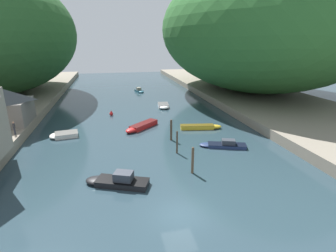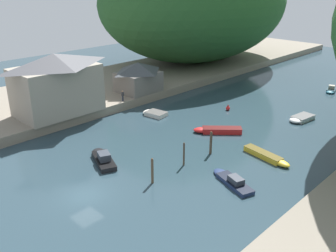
# 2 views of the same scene
# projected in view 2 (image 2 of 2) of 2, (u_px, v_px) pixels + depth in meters

# --- Properties ---
(water_surface) EXTENTS (130.00, 130.00, 0.00)m
(water_surface) POSITION_uv_depth(u_px,v_px,m) (256.00, 117.00, 55.66)
(water_surface) COLOR #283D47
(water_surface) RESTS_ON ground
(left_bank) EXTENTS (22.00, 120.00, 1.35)m
(left_bank) POSITION_uv_depth(u_px,v_px,m) (136.00, 79.00, 72.94)
(left_bank) COLOR gray
(left_bank) RESTS_ON ground
(hillside_left) EXTENTS (33.87, 47.42, 25.35)m
(hillside_left) POSITION_uv_depth(u_px,v_px,m) (198.00, 2.00, 81.30)
(hillside_left) COLOR #285628
(hillside_left) RESTS_ON left_bank
(waterfront_building) EXTENTS (7.42, 12.05, 8.44)m
(waterfront_building) POSITION_uv_depth(u_px,v_px,m) (56.00, 83.00, 51.78)
(waterfront_building) COLOR gray
(waterfront_building) RESTS_ON left_bank
(boathouse_shed) EXTENTS (6.00, 6.94, 4.94)m
(boathouse_shed) POSITION_uv_depth(u_px,v_px,m) (138.00, 77.00, 62.09)
(boathouse_shed) COLOR slate
(boathouse_shed) RESTS_ON left_bank
(boat_red_skiff) EXTENTS (6.32, 2.21, 0.64)m
(boat_red_skiff) POSITION_uv_depth(u_px,v_px,m) (268.00, 157.00, 42.71)
(boat_red_skiff) COLOR gold
(boat_red_skiff) RESTS_ON water_surface
(boat_navy_launch) EXTENTS (6.13, 3.83, 1.36)m
(boat_navy_launch) POSITION_uv_depth(u_px,v_px,m) (103.00, 158.00, 42.24)
(boat_navy_launch) COLOR black
(boat_navy_launch) RESTS_ON water_surface
(boat_moored_right) EXTENTS (2.46, 4.47, 0.67)m
(boat_moored_right) POSITION_uv_depth(u_px,v_px,m) (301.00, 119.00, 53.99)
(boat_moored_right) COLOR white
(boat_moored_right) RESTS_ON water_surface
(boat_yellow_tender) EXTENTS (2.29, 3.63, 1.14)m
(boat_yellow_tender) POSITION_uv_depth(u_px,v_px,m) (331.00, 90.00, 67.20)
(boat_yellow_tender) COLOR teal
(boat_yellow_tender) RESTS_ON water_surface
(boat_small_dinghy) EXTENTS (5.67, 5.44, 0.73)m
(boat_small_dinghy) POSITION_uv_depth(u_px,v_px,m) (216.00, 130.00, 49.90)
(boat_small_dinghy) COLOR red
(boat_small_dinghy) RESTS_ON water_surface
(boat_near_quay) EXTENTS (5.92, 3.26, 1.00)m
(boat_near_quay) POSITION_uv_depth(u_px,v_px,m) (232.00, 180.00, 37.85)
(boat_near_quay) COLOR navy
(boat_near_quay) RESTS_ON water_surface
(boat_mid_channel) EXTENTS (3.99, 2.67, 0.61)m
(boat_mid_channel) POSITION_uv_depth(u_px,v_px,m) (154.00, 113.00, 56.15)
(boat_mid_channel) COLOR silver
(boat_mid_channel) RESTS_ON water_surface
(mooring_post_nearest) EXTENTS (0.26, 0.26, 2.81)m
(mooring_post_nearest) POSITION_uv_depth(u_px,v_px,m) (152.00, 171.00, 37.44)
(mooring_post_nearest) COLOR brown
(mooring_post_nearest) RESTS_ON water_surface
(mooring_post_second) EXTENTS (0.21, 0.21, 2.78)m
(mooring_post_second) POSITION_uv_depth(u_px,v_px,m) (184.00, 154.00, 40.96)
(mooring_post_second) COLOR #4C3D2D
(mooring_post_second) RESTS_ON water_surface
(mooring_post_middle) EXTENTS (0.30, 0.30, 2.86)m
(mooring_post_middle) POSITION_uv_depth(u_px,v_px,m) (211.00, 143.00, 43.61)
(mooring_post_middle) COLOR #4C3D2D
(mooring_post_middle) RESTS_ON water_surface
(channel_buoy_near) EXTENTS (0.64, 0.64, 0.97)m
(channel_buoy_near) POSITION_uv_depth(u_px,v_px,m) (228.00, 108.00, 58.13)
(channel_buoy_near) COLOR red
(channel_buoy_near) RESTS_ON water_surface
(person_on_quay) EXTENTS (0.28, 0.41, 1.69)m
(person_on_quay) POSITION_uv_depth(u_px,v_px,m) (123.00, 95.00, 57.82)
(person_on_quay) COLOR #282D3D
(person_on_quay) RESTS_ON left_bank
(person_by_boathouse) EXTENTS (0.29, 0.42, 1.69)m
(person_by_boathouse) POSITION_uv_depth(u_px,v_px,m) (51.00, 113.00, 50.27)
(person_by_boathouse) COLOR #282D3D
(person_by_boathouse) RESTS_ON left_bank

